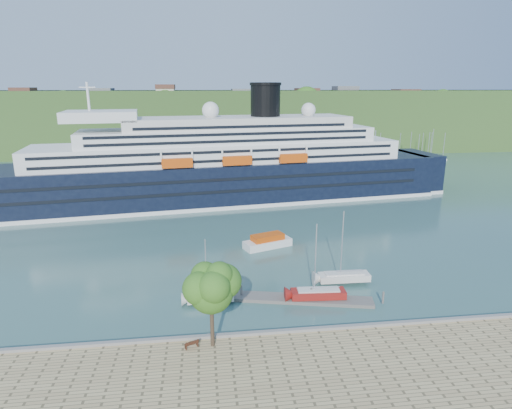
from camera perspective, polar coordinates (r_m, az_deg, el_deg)
name	(u,v)px	position (r m, az deg, el deg)	size (l,w,h in m)	color
ground	(274,341)	(46.37, 2.37, -17.68)	(400.00, 400.00, 0.00)	#305652
far_hillside	(217,120)	(183.90, -5.17, 11.17)	(400.00, 50.00, 24.00)	#2F4F1F
quay_coping	(274,332)	(45.58, 2.43, -16.60)	(220.00, 0.50, 0.30)	slate
cruise_ship	(211,144)	(96.13, -5.96, 8.07)	(117.53, 17.11, 26.39)	black
park_bench	(191,343)	(43.73, -8.61, -17.84)	(1.40, 0.58, 0.90)	#4A2515
promenade_tree	(211,302)	(41.64, -5.97, -12.75)	(5.69, 5.69, 9.42)	#2B631A
floating_pontoon	(293,299)	(53.87, 5.00, -12.42)	(19.30, 2.36, 0.43)	slate
sailboat_white_near	(210,273)	(51.63, -6.20, -9.11)	(6.13, 1.70, 7.92)	silver
sailboat_red	(319,265)	(52.16, 8.45, -8.00)	(7.33, 2.04, 9.46)	maroon
sailboat_white_far	(346,250)	(57.17, 11.86, -5.95)	(7.46, 2.07, 9.63)	silver
tender_launch	(268,241)	(69.94, 1.55, -4.86)	(7.96, 2.72, 2.20)	#C7460B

